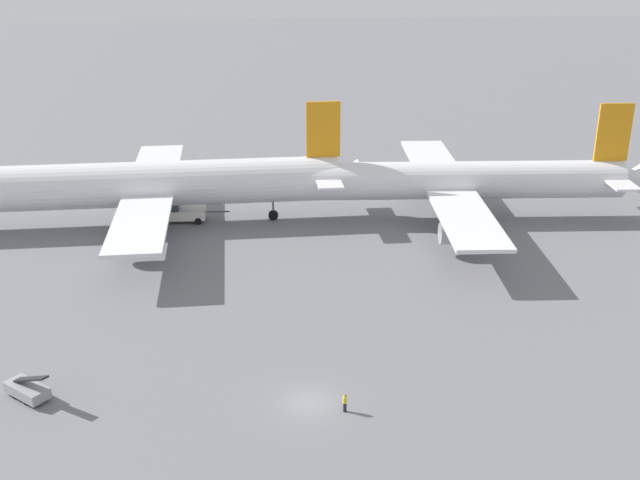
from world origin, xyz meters
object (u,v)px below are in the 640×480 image
object	(u,v)px
airliner_at_gate_left	(131,185)
ground_crew_ramp_agent_by_cones	(345,402)
pushback_tug	(180,212)
gse_belt_loader_portside	(27,389)
airliner_being_pushed	(432,181)

from	to	relation	value
airliner_at_gate_left	ground_crew_ramp_agent_by_cones	size ratio (longest dim) A/B	36.65
pushback_tug	airliner_at_gate_left	bearing A→B (deg)	-171.25
airliner_at_gate_left	pushback_tug	distance (m)	7.24
gse_belt_loader_portside	ground_crew_ramp_agent_by_cones	bearing A→B (deg)	-8.83
pushback_tug	airliner_being_pushed	bearing A→B (deg)	-2.70
pushback_tug	gse_belt_loader_portside	world-z (taller)	gse_belt_loader_portside
airliner_at_gate_left	pushback_tug	size ratio (longest dim) A/B	6.27
gse_belt_loader_portside	airliner_being_pushed	bearing A→B (deg)	43.11
gse_belt_loader_portside	ground_crew_ramp_agent_by_cones	xyz separation A→B (m)	(25.75, -4.00, 0.02)
airliner_at_gate_left	gse_belt_loader_portside	world-z (taller)	airliner_at_gate_left
airliner_at_gate_left	airliner_being_pushed	size ratio (longest dim) A/B	1.05
ground_crew_ramp_agent_by_cones	gse_belt_loader_portside	bearing A→B (deg)	171.17
airliner_being_pushed	ground_crew_ramp_agent_by_cones	world-z (taller)	airliner_being_pushed
airliner_being_pushed	pushback_tug	xyz separation A→B (m)	(-33.33, 1.57, -3.94)
airliner_at_gate_left	pushback_tug	world-z (taller)	airliner_at_gate_left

